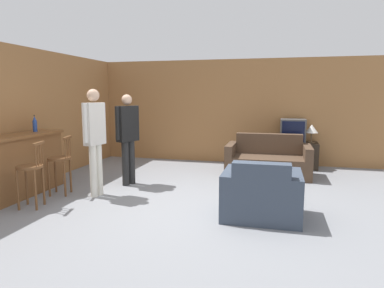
# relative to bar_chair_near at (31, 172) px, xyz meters

# --- Properties ---
(ground_plane) EXTENTS (24.00, 24.00, 0.00)m
(ground_plane) POSITION_rel_bar_chair_near_xyz_m (2.30, 0.65, -0.56)
(ground_plane) COLOR gray
(wall_back) EXTENTS (9.40, 0.08, 2.60)m
(wall_back) POSITION_rel_bar_chair_near_xyz_m (2.30, 4.36, 0.74)
(wall_back) COLOR #9E6B3D
(wall_back) RESTS_ON ground_plane
(wall_left) EXTENTS (0.08, 8.71, 2.60)m
(wall_left) POSITION_rel_bar_chair_near_xyz_m (-0.96, 2.00, 0.74)
(wall_left) COLOR #9E6B3D
(wall_left) RESTS_ON ground_plane
(bar_counter) EXTENTS (0.55, 2.08, 1.06)m
(bar_counter) POSITION_rel_bar_chair_near_xyz_m (-0.63, 0.34, -0.02)
(bar_counter) COLOR brown
(bar_counter) RESTS_ON ground_plane
(bar_chair_near) EXTENTS (0.46, 0.46, 1.01)m
(bar_chair_near) POSITION_rel_bar_chair_near_xyz_m (0.00, 0.00, 0.00)
(bar_chair_near) COLOR brown
(bar_chair_near) RESTS_ON ground_plane
(bar_chair_mid) EXTENTS (0.46, 0.46, 1.01)m
(bar_chair_mid) POSITION_rel_bar_chair_near_xyz_m (-0.00, 0.73, 0.00)
(bar_chair_mid) COLOR brown
(bar_chair_mid) RESTS_ON ground_plane
(couch_far) EXTENTS (1.75, 0.94, 0.87)m
(couch_far) POSITION_rel_bar_chair_near_xyz_m (3.45, 3.09, -0.25)
(couch_far) COLOR #4C3828
(couch_far) RESTS_ON ground_plane
(armchair_near) EXTENTS (1.08, 0.89, 0.84)m
(armchair_near) POSITION_rel_bar_chair_near_xyz_m (3.43, 0.40, -0.25)
(armchair_near) COLOR #384251
(armchair_near) RESTS_ON ground_plane
(coffee_table) EXTENTS (0.50, 0.94, 0.42)m
(coffee_table) POSITION_rel_bar_chair_near_xyz_m (3.32, 1.81, -0.21)
(coffee_table) COLOR #472D1E
(coffee_table) RESTS_ON ground_plane
(tv_unit) EXTENTS (1.17, 0.53, 0.61)m
(tv_unit) POSITION_rel_bar_chair_near_xyz_m (3.97, 4.02, -0.25)
(tv_unit) COLOR #2D2319
(tv_unit) RESTS_ON ground_plane
(tv) EXTENTS (0.57, 0.49, 0.55)m
(tv) POSITION_rel_bar_chair_near_xyz_m (3.97, 4.02, 0.33)
(tv) COLOR #4C4C4C
(tv) RESTS_ON tv_unit
(bottle) EXTENTS (0.08, 0.08, 0.30)m
(bottle) POSITION_rel_bar_chair_near_xyz_m (-0.62, 0.93, 0.64)
(bottle) COLOR #234293
(bottle) RESTS_ON bar_counter
(book_on_table) EXTENTS (0.24, 0.23, 0.02)m
(book_on_table) POSITION_rel_bar_chair_near_xyz_m (3.38, 1.60, -0.13)
(book_on_table) COLOR navy
(book_on_table) RESTS_ON coffee_table
(table_lamp) EXTENTS (0.29, 0.29, 0.43)m
(table_lamp) POSITION_rel_bar_chair_near_xyz_m (4.39, 4.02, 0.37)
(table_lamp) COLOR brown
(table_lamp) RESTS_ON tv_unit
(person_by_window) EXTENTS (0.33, 0.53, 1.73)m
(person_by_window) POSITION_rel_bar_chair_near_xyz_m (0.86, 1.62, 0.42)
(person_by_window) COLOR black
(person_by_window) RESTS_ON ground_plane
(person_by_counter) EXTENTS (0.23, 0.50, 1.81)m
(person_by_counter) POSITION_rel_bar_chair_near_xyz_m (0.65, 0.79, 0.49)
(person_by_counter) COLOR silver
(person_by_counter) RESTS_ON ground_plane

